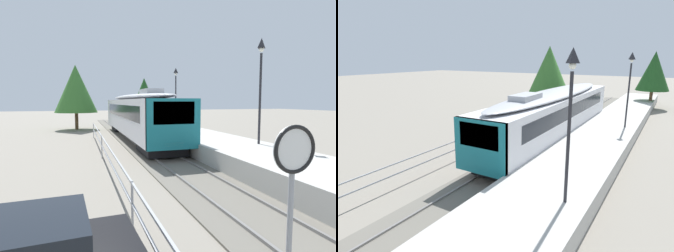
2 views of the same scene
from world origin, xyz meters
The scene contains 8 objects.
ground_plane centered at (-3.00, 22.00, 0.00)m, with size 160.00×160.00×0.00m, color gray.
track_rails centered at (0.00, 22.00, 0.03)m, with size 3.20×60.00×0.14m.
commuter_train centered at (0.00, 27.40, 2.14)m, with size 2.82×18.11×3.74m.
station_platform centered at (3.25, 22.00, 0.45)m, with size 3.90×60.00×0.90m, color #B7B5AD.
platform_lamp_mid_platform centered at (4.36, 17.71, 4.62)m, with size 0.34×0.34×5.35m.
platform_lamp_far_end centered at (4.36, 30.51, 4.62)m, with size 0.34×0.34×5.35m.
tree_behind_carpark centered at (4.80, 45.67, 4.30)m, with size 3.61×3.61×6.53m.
tree_behind_station_far centered at (-4.71, 37.53, 4.46)m, with size 4.55×4.55×7.05m.
Camera 2 is at (7.28, 8.83, 5.97)m, focal length 30.03 mm.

